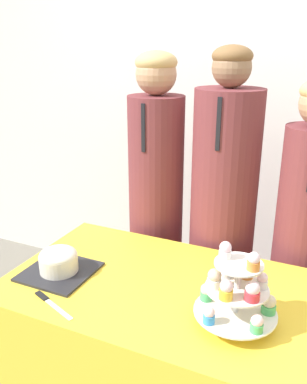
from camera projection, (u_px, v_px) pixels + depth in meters
name	position (u px, v px, depth m)	size (l,w,h in m)	color
wall_back	(264.00, 97.00, 2.34)	(9.00, 0.06, 2.70)	silver
table	(187.00, 374.00, 1.63)	(1.41, 0.72, 0.77)	yellow
round_cake	(59.00, 262.00, 1.61)	(0.26, 0.26, 0.11)	#232328
cake_knife	(48.00, 301.00, 1.45)	(0.21, 0.09, 0.01)	silver
cupcake_stand	(237.00, 289.00, 1.29)	(0.27, 0.27, 0.28)	silver
student_0	(156.00, 218.00, 2.12)	(0.28, 0.28, 1.61)	brown
student_1	(221.00, 232.00, 1.98)	(0.31, 0.32, 1.63)	brown
student_2	(301.00, 254.00, 1.85)	(0.26, 0.27, 1.51)	brown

